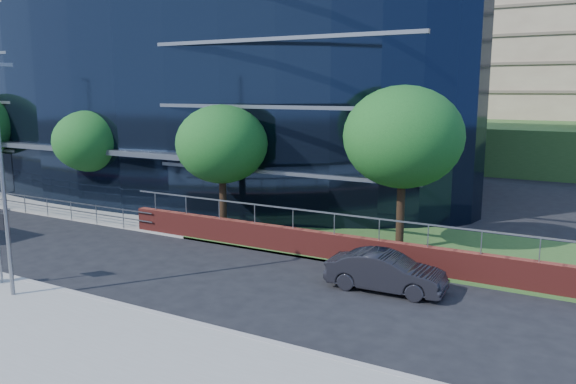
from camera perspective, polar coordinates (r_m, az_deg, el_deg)
The scene contains 9 objects.
far_forecourt at distance 39.27m, azimuth -20.39°, elevation -0.84°, with size 50.00×8.00×0.10m, color gray.
glass_office at distance 44.30m, azimuth -9.43°, elevation 11.21°, with size 44.00×23.10×16.00m.
retaining_wall at distance 22.41m, azimuth 18.90°, elevation -7.40°, with size 34.00×0.40×2.11m.
guard_railings at distance 38.36m, azimuth -26.94°, elevation -0.40°, with size 24.00×0.05×1.10m.
tree_far_b at distance 35.48m, azimuth -19.49°, elevation 4.88°, with size 4.29×4.29×6.05m.
tree_far_c at distance 28.33m, azimuth -6.74°, elevation 4.83°, with size 4.62×4.62×6.51m.
tree_far_d at distance 25.07m, azimuth 11.62°, elevation 5.47°, with size 5.28×5.28×7.44m.
streetlight_east at distance 21.26m, azimuth -26.99°, elevation 1.68°, with size 0.15×0.77×8.00m.
parked_car at distance 20.89m, azimuth 9.90°, elevation -7.99°, with size 1.50×4.31×1.42m, color black.
Camera 1 is at (23.57, -13.81, 7.23)m, focal length 35.00 mm.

